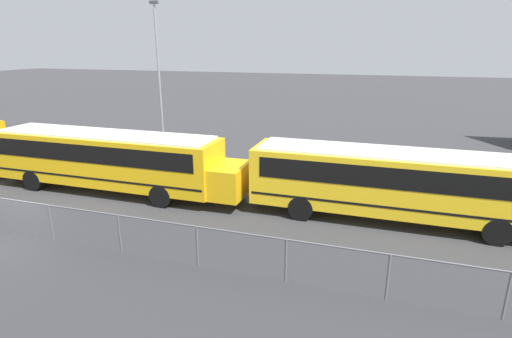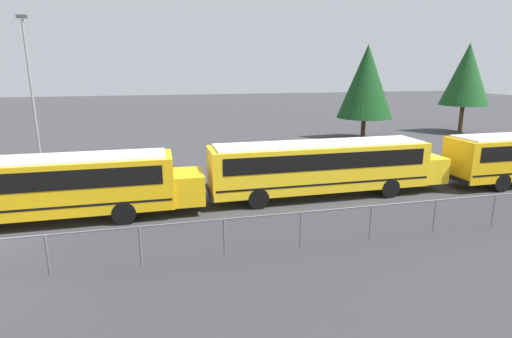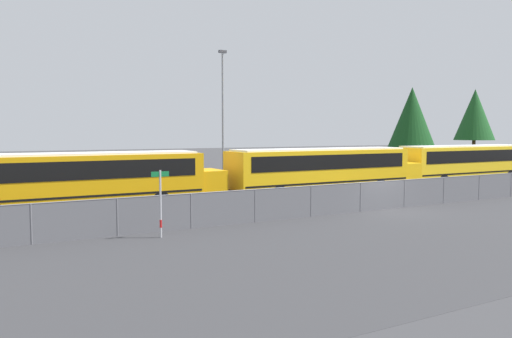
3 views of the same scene
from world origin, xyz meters
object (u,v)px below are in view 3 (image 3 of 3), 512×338
object	(u,v)px
light_pole	(223,113)
tree_1	(412,118)
school_bus_2	(325,168)
tree_2	(475,115)
street_sign	(160,202)
school_bus_1	(84,178)
school_bus_3	(468,161)

from	to	relation	value
light_pole	tree_1	xyz separation A→B (m)	(28.06, 7.83, 0.24)
school_bus_2	tree_2	size ratio (longest dim) A/B	1.41
street_sign	light_pole	world-z (taller)	light_pole
street_sign	tree_1	size ratio (longest dim) A/B	0.28
school_bus_1	school_bus_3	world-z (taller)	same
school_bus_1	school_bus_3	bearing A→B (deg)	0.49
light_pole	tree_2	distance (m)	41.81
street_sign	light_pole	xyz separation A→B (m)	(10.23, 15.94, 4.09)
tree_1	school_bus_1	bearing A→B (deg)	-157.02
tree_1	tree_2	distance (m)	12.82
school_bus_2	school_bus_3	distance (m)	14.06
school_bus_3	tree_2	xyz separation A→B (m)	(24.24, 17.91, 4.51)
light_pole	tree_1	world-z (taller)	light_pole
school_bus_1	tree_2	distance (m)	55.83
light_pole	tree_1	bearing A→B (deg)	15.59
school_bus_2	light_pole	size ratio (longest dim) A/B	1.35
school_bus_1	street_sign	world-z (taller)	school_bus_1
school_bus_2	street_sign	xyz separation A→B (m)	(-12.74, -6.56, -0.46)
school_bus_2	light_pole	xyz separation A→B (m)	(-2.52, 9.39, 3.64)
school_bus_3	tree_2	size ratio (longest dim) A/B	1.41
school_bus_1	school_bus_2	bearing A→B (deg)	-1.25
school_bus_2	tree_1	size ratio (longest dim) A/B	1.47
light_pole	school_bus_2	bearing A→B (deg)	-75.00
school_bus_2	light_pole	distance (m)	10.38
school_bus_2	tree_1	distance (m)	31.05
school_bus_3	tree_2	bearing A→B (deg)	36.45
school_bus_1	tree_1	size ratio (longest dim) A/B	1.47
street_sign	tree_1	xyz separation A→B (m)	(38.29, 23.77, 4.34)
school_bus_3	tree_2	world-z (taller)	tree_2
school_bus_1	street_sign	bearing A→B (deg)	-77.12
school_bus_1	street_sign	xyz separation A→B (m)	(1.57, -6.87, -0.46)
school_bus_3	street_sign	distance (m)	27.72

